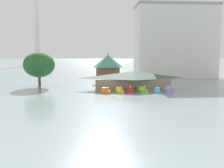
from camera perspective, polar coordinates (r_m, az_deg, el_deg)
The scene contains 11 objects.
ground_plane at distance 21.14m, azimuth -2.11°, elevation -16.93°, with size 2000.00×2000.00×0.00m, color gray.
pedal_boat_orange at distance 58.13m, azimuth -1.46°, elevation -1.55°, with size 2.08×2.76×1.56m.
pedal_boat_yellow at distance 58.59m, azimuth 1.59°, elevation -1.48°, with size 1.92×2.86×1.54m.
pedal_boat_red at distance 59.82m, azimuth 3.93°, elevation -1.36°, with size 1.59×2.67×1.66m.
pedal_boat_lime at distance 60.03m, azimuth 6.66°, elevation -1.31°, with size 2.53×3.24×1.71m.
pedal_boat_cyan at distance 60.17m, azimuth 9.96°, elevation -1.43°, with size 2.00×3.08×1.46m.
pedal_boat_lavender at distance 61.30m, azimuth 12.28°, elevation -1.26°, with size 2.10×2.60×1.80m.
boathouse at distance 65.06m, azimuth 4.37°, elevation 0.90°, with size 19.60×8.36×4.53m.
green_roof_pavilion at distance 81.09m, azimuth -0.90°, elevation 3.76°, with size 9.48×9.48×9.51m.
shoreline_tree_tall_left at distance 72.95m, azimuth -15.80°, elevation 4.10°, with size 8.43×8.43×9.40m.
background_building_block at distance 105.63m, azimuth 13.75°, elevation 9.12°, with size 31.27×12.70×28.23m.
Camera 1 is at (-0.75, -19.44, 8.28)m, focal length 41.43 mm.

